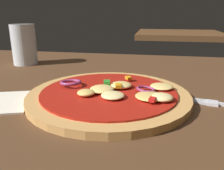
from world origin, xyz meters
TOP-DOWN VIEW (x-y plane):
  - dining_table at (0.00, 0.00)m, footprint 1.19×0.92m
  - pizza at (0.00, 0.01)m, footprint 0.28×0.28m
  - beer_glass at (-0.30, 0.24)m, footprint 0.07×0.07m
  - background_table at (0.25, 1.49)m, footprint 0.63×0.57m

SIDE VIEW (x-z plane):
  - dining_table at x=0.00m, z-range 0.00..0.04m
  - background_table at x=0.25m, z-range 0.00..0.04m
  - pizza at x=0.00m, z-range 0.03..0.06m
  - beer_glass at x=-0.30m, z-range 0.04..0.15m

